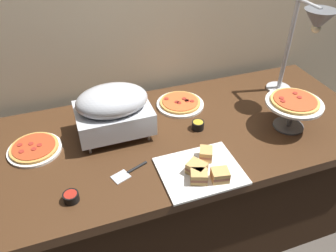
% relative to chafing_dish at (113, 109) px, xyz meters
% --- Properties ---
extents(ground_plane, '(8.00, 8.00, 0.00)m').
position_rel_chafing_dish_xyz_m(ground_plane, '(0.33, -0.09, -0.90)').
color(ground_plane, '#4C443D').
extents(back_wall, '(4.40, 0.04, 2.40)m').
position_rel_chafing_dish_xyz_m(back_wall, '(0.33, 0.41, 0.30)').
color(back_wall, '#C6B593').
rests_on(back_wall, ground_plane).
extents(buffet_table, '(1.90, 0.84, 0.76)m').
position_rel_chafing_dish_xyz_m(buffet_table, '(0.33, -0.09, -0.52)').
color(buffet_table, '#422816').
rests_on(buffet_table, ground_plane).
extents(chafing_dish, '(0.35, 0.25, 0.26)m').
position_rel_chafing_dish_xyz_m(chafing_dish, '(0.00, 0.00, 0.00)').
color(chafing_dish, '#B7BABF').
rests_on(chafing_dish, buffet_table).
extents(heat_lamp, '(0.15, 0.31, 0.53)m').
position_rel_chafing_dish_xyz_m(heat_lamp, '(0.99, -0.04, 0.26)').
color(heat_lamp, '#B7BABF').
rests_on(heat_lamp, buffet_table).
extents(pizza_plate_front, '(0.24, 0.24, 0.03)m').
position_rel_chafing_dish_xyz_m(pizza_plate_front, '(-0.38, -0.00, -0.13)').
color(pizza_plate_front, white).
rests_on(pizza_plate_front, buffet_table).
extents(pizza_plate_center, '(0.26, 0.26, 0.03)m').
position_rel_chafing_dish_xyz_m(pizza_plate_center, '(0.39, 0.13, -0.13)').
color(pizza_plate_center, white).
rests_on(pizza_plate_center, buffet_table).
extents(pizza_plate_raised_stand, '(0.27, 0.27, 0.16)m').
position_rel_chafing_dish_xyz_m(pizza_plate_raised_stand, '(0.83, -0.23, -0.02)').
color(pizza_plate_raised_stand, '#595B60').
rests_on(pizza_plate_raised_stand, buffet_table).
extents(sandwich_platter, '(0.34, 0.28, 0.06)m').
position_rel_chafing_dish_xyz_m(sandwich_platter, '(0.29, -0.39, -0.13)').
color(sandwich_platter, white).
rests_on(sandwich_platter, buffet_table).
extents(sauce_cup_near, '(0.06, 0.06, 0.04)m').
position_rel_chafing_dish_xyz_m(sauce_cup_near, '(0.39, -0.10, -0.12)').
color(sauce_cup_near, black).
rests_on(sauce_cup_near, buffet_table).
extents(sauce_cup_far, '(0.06, 0.06, 0.04)m').
position_rel_chafing_dish_xyz_m(sauce_cup_far, '(-0.25, -0.35, -0.13)').
color(sauce_cup_far, black).
rests_on(sauce_cup_far, buffet_table).
extents(serving_spatula, '(0.17, 0.09, 0.01)m').
position_rel_chafing_dish_xyz_m(serving_spatula, '(-0.01, -0.28, -0.14)').
color(serving_spatula, '#B7BABF').
rests_on(serving_spatula, buffet_table).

